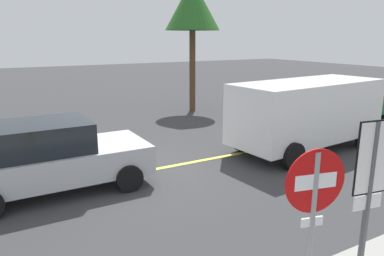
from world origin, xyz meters
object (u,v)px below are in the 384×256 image
at_px(speed_limit_sign, 370,177).
at_px(white_van, 308,111).
at_px(tree_left_verge, 192,6).
at_px(car_silver_far_lane, 51,156).
at_px(stop_sign, 313,211).
at_px(car_green_mid_road, 378,99).

relative_size(speed_limit_sign, white_van, 0.47).
relative_size(white_van, tree_left_verge, 0.87).
distance_m(speed_limit_sign, car_silver_far_lane, 6.73).
xyz_separation_m(speed_limit_sign, car_silver_far_lane, (-3.06, 5.92, -0.93)).
relative_size(stop_sign, speed_limit_sign, 0.93).
height_order(stop_sign, white_van, stop_sign).
relative_size(white_van, car_green_mid_road, 1.21).
xyz_separation_m(white_van, car_green_mid_road, (6.58, 2.01, -0.44)).
bearing_deg(car_green_mid_road, speed_limit_sign, -146.60).
bearing_deg(car_silver_far_lane, white_van, -4.36).
height_order(stop_sign, car_green_mid_road, stop_sign).
relative_size(car_green_mid_road, car_silver_far_lane, 1.02).
bearing_deg(stop_sign, car_silver_far_lane, 107.90).
relative_size(stop_sign, white_van, 0.44).
bearing_deg(tree_left_verge, car_green_mid_road, -39.16).
bearing_deg(white_van, stop_sign, -136.39).
distance_m(car_green_mid_road, tree_left_verge, 9.42).
bearing_deg(stop_sign, car_green_mid_road, 31.21).
distance_m(speed_limit_sign, tree_left_verge, 13.87).
bearing_deg(speed_limit_sign, white_van, 49.44).
distance_m(car_green_mid_road, car_silver_far_lane, 14.28).
bearing_deg(car_silver_far_lane, speed_limit_sign, -62.69).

